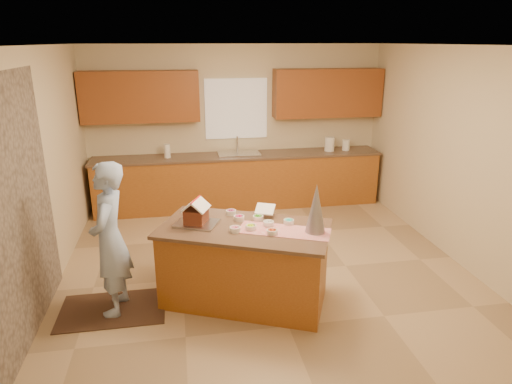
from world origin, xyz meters
TOP-DOWN VIEW (x-y plane):
  - floor at (0.00, 0.00)m, footprint 5.50×5.50m
  - ceiling at (0.00, 0.00)m, footprint 5.50×5.50m
  - wall_back at (0.00, 2.75)m, footprint 5.50×5.50m
  - wall_front at (0.00, -2.75)m, footprint 5.50×5.50m
  - wall_left at (-2.50, 0.00)m, footprint 5.50×5.50m
  - wall_right at (2.50, 0.00)m, footprint 5.50×5.50m
  - stone_accent at (-2.48, -0.80)m, footprint 0.00×2.50m
  - window_curtain at (0.00, 2.72)m, footprint 1.05×0.03m
  - back_counter_base at (0.00, 2.45)m, footprint 4.80×0.60m
  - back_counter_top at (0.00, 2.45)m, footprint 4.85×0.63m
  - upper_cabinet_left at (-1.55, 2.57)m, footprint 1.85×0.35m
  - upper_cabinet_right at (1.55, 2.57)m, footprint 1.85×0.35m
  - sink at (0.00, 2.45)m, footprint 0.70×0.45m
  - faucet at (0.00, 2.63)m, footprint 0.03×0.03m
  - island_base at (-0.36, -0.56)m, footprint 1.90×1.46m
  - island_top at (-0.36, -0.56)m, footprint 2.00×1.56m
  - table_runner at (0.03, -0.73)m, footprint 1.00×0.69m
  - baking_tray at (-0.85, -0.39)m, footprint 0.53×0.47m
  - cookbook at (-0.08, -0.29)m, footprint 0.26×0.23m
  - tinsel_tree at (0.34, -0.81)m, footprint 0.27×0.27m
  - rug at (-1.79, -0.52)m, footprint 1.10×0.72m
  - boy at (-1.74, -0.52)m, footprint 0.46×0.64m
  - canister_a at (1.60, 2.45)m, footprint 0.15×0.15m
  - canister_b at (1.59, 2.45)m, footprint 0.17×0.17m
  - canister_c at (1.89, 2.45)m, footprint 0.13×0.13m
  - paper_towel at (-1.18, 2.45)m, footprint 0.10×0.10m
  - gingerbread_house at (-0.85, -0.39)m, footprint 0.34×0.35m
  - candy_bowls at (-0.23, -0.52)m, footprint 0.71×0.74m

SIDE VIEW (x-z plane):
  - floor at x=0.00m, z-range 0.00..0.00m
  - rug at x=-1.79m, z-range 0.00..0.01m
  - island_base at x=-0.36m, z-range 0.00..0.83m
  - back_counter_base at x=0.00m, z-range 0.00..0.88m
  - boy at x=-1.74m, z-range 0.01..1.64m
  - island_top at x=-0.36m, z-range 0.83..0.87m
  - table_runner at x=0.03m, z-range 0.87..0.88m
  - baking_tray at x=-0.85m, z-range 0.87..0.90m
  - sink at x=0.00m, z-range 0.83..0.95m
  - candy_bowls at x=-0.23m, z-range 0.87..0.92m
  - back_counter_top at x=0.00m, z-range 0.88..0.92m
  - cookbook at x=-0.08m, z-range 0.91..1.00m
  - gingerbread_house at x=-0.85m, z-range 0.86..1.13m
  - canister_c at x=1.89m, z-range 0.92..1.11m
  - canister_a at x=1.60m, z-range 0.92..1.12m
  - paper_towel at x=-1.18m, z-range 0.92..1.14m
  - canister_b at x=1.59m, z-range 0.92..1.16m
  - faucet at x=0.00m, z-range 0.92..1.20m
  - tinsel_tree at x=0.34m, z-range 0.87..1.39m
  - stone_accent at x=-2.48m, z-range 0.00..2.50m
  - wall_back at x=0.00m, z-range 1.35..1.35m
  - wall_front at x=0.00m, z-range 1.35..1.35m
  - wall_left at x=-2.50m, z-range 1.35..1.35m
  - wall_right at x=2.50m, z-range 1.35..1.35m
  - window_curtain at x=0.00m, z-range 1.15..2.15m
  - upper_cabinet_left at x=-1.55m, z-range 1.50..2.30m
  - upper_cabinet_right at x=1.55m, z-range 1.50..2.30m
  - ceiling at x=0.00m, z-range 2.70..2.70m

